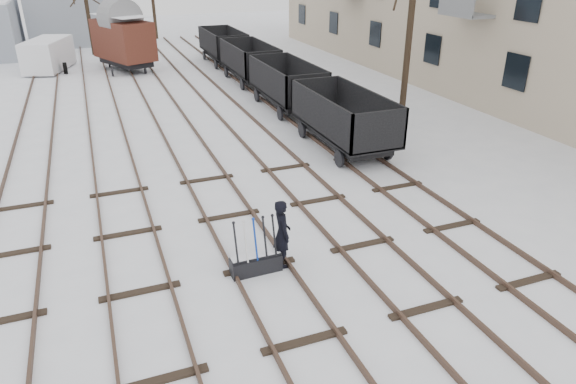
% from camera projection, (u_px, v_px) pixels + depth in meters
% --- Properties ---
extents(ground, '(120.00, 120.00, 0.00)m').
position_uv_depth(ground, '(260.00, 267.00, 13.23)').
color(ground, white).
rests_on(ground, ground).
extents(tracks, '(13.90, 52.00, 0.16)m').
position_uv_depth(tracks, '(171.00, 119.00, 24.75)').
color(tracks, black).
rests_on(tracks, ground).
extents(shed_right, '(7.00, 6.00, 4.50)m').
position_uv_depth(shed_right, '(72.00, 17.00, 44.74)').
color(shed_right, gray).
rests_on(shed_right, ground).
extents(ground_frame, '(1.31, 0.45, 1.49)m').
position_uv_depth(ground_frame, '(256.00, 262.00, 12.93)').
color(ground_frame, black).
rests_on(ground_frame, ground).
extents(worker, '(0.47, 0.69, 1.84)m').
position_uv_depth(worker, '(282.00, 233.00, 12.99)').
color(worker, black).
rests_on(worker, ground).
extents(freight_wagon_a, '(2.28, 5.71, 2.33)m').
position_uv_depth(freight_wagon_a, '(343.00, 127.00, 20.93)').
color(freight_wagon_a, black).
rests_on(freight_wagon_a, ground).
extents(freight_wagon_b, '(2.28, 5.71, 2.33)m').
position_uv_depth(freight_wagon_b, '(287.00, 91.00, 26.34)').
color(freight_wagon_b, black).
rests_on(freight_wagon_b, ground).
extents(freight_wagon_c, '(2.28, 5.71, 2.33)m').
position_uv_depth(freight_wagon_c, '(250.00, 68.00, 31.74)').
color(freight_wagon_c, black).
rests_on(freight_wagon_c, ground).
extents(freight_wagon_d, '(2.28, 5.71, 2.33)m').
position_uv_depth(freight_wagon_d, '(223.00, 51.00, 37.14)').
color(freight_wagon_d, black).
rests_on(freight_wagon_d, ground).
extents(box_van_wagon, '(4.16, 5.35, 3.63)m').
position_uv_depth(box_van_wagon, '(123.00, 39.00, 34.30)').
color(box_van_wagon, black).
rests_on(box_van_wagon, ground).
extents(panel_van, '(3.39, 5.13, 2.09)m').
position_uv_depth(panel_van, '(48.00, 54.00, 34.74)').
color(panel_van, silver).
rests_on(panel_van, ground).
extents(tree_near, '(0.30, 0.30, 8.40)m').
position_uv_depth(tree_near, '(410.00, 31.00, 22.76)').
color(tree_near, black).
rests_on(tree_near, ground).
extents(tree_far_left, '(0.30, 0.30, 5.91)m').
position_uv_depth(tree_far_left, '(88.00, 15.00, 39.39)').
color(tree_far_left, black).
rests_on(tree_far_left, ground).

